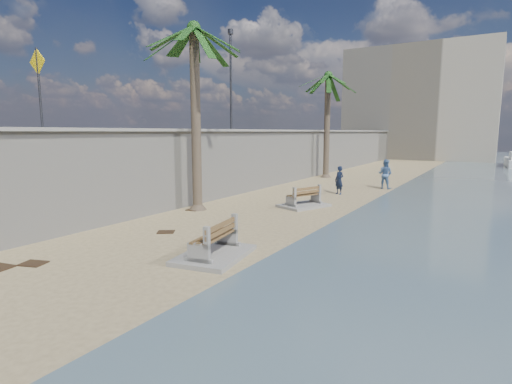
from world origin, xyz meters
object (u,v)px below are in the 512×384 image
at_px(bench_far, 304,198).
at_px(palm_mid, 194,31).
at_px(bench_near, 214,242).
at_px(person_b, 385,172).
at_px(palm_back, 328,77).
at_px(person_a, 339,178).

relative_size(bench_far, palm_mid, 0.30).
bearing_deg(bench_near, palm_mid, 133.32).
distance_m(bench_far, palm_mid, 8.78).
distance_m(bench_far, person_b, 8.28).
bearing_deg(bench_far, palm_mid, -140.65).
relative_size(bench_near, bench_far, 1.01).
bearing_deg(palm_back, bench_far, -73.10).
relative_size(palm_mid, palm_back, 1.02).
bearing_deg(person_a, person_b, 90.41).
xyz_separation_m(bench_far, palm_mid, (-3.79, -3.11, 7.29)).
bearing_deg(bench_near, bench_far, 97.23).
xyz_separation_m(bench_near, palm_back, (-4.70, 20.27, 7.07)).
distance_m(bench_near, palm_mid, 10.12).
bearing_deg(palm_back, person_b, -36.28).
relative_size(palm_back, person_a, 4.69).
relative_size(bench_near, palm_mid, 0.30).
relative_size(bench_far, person_b, 1.29).
bearing_deg(bench_near, palm_back, 103.06).
height_order(bench_near, person_b, person_b).
bearing_deg(palm_mid, bench_far, 39.35).
distance_m(bench_far, person_a, 4.52).
height_order(bench_near, palm_back, palm_back).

